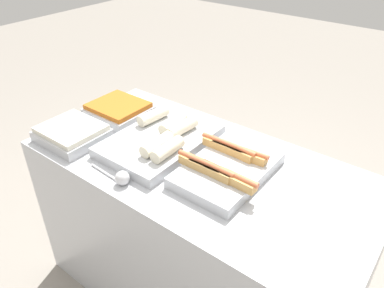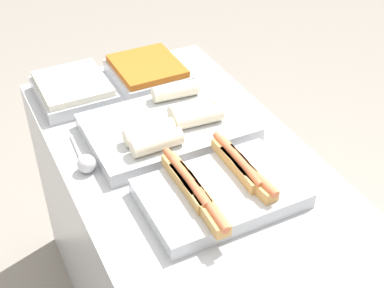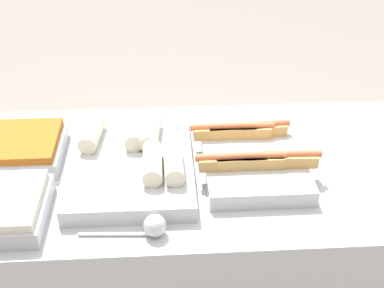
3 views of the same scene
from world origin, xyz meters
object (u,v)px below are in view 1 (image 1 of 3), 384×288
(tray_hotdogs, at_px, (226,167))
(tray_wraps, at_px, (162,139))
(tray_side_front, at_px, (72,133))
(tray_side_back, at_px, (119,110))
(serving_spoon_near, at_px, (121,178))

(tray_hotdogs, height_order, tray_wraps, tray_wraps)
(tray_hotdogs, xyz_separation_m, tray_side_front, (-0.73, -0.22, -0.00))
(tray_side_back, bearing_deg, tray_side_front, -90.00)
(tray_side_back, bearing_deg, serving_spoon_near, -42.18)
(tray_hotdogs, xyz_separation_m, tray_side_back, (-0.73, 0.08, -0.00))
(tray_side_front, relative_size, tray_side_back, 1.00)
(tray_side_front, height_order, serving_spoon_near, tray_side_front)
(tray_side_back, xyz_separation_m, serving_spoon_near, (0.43, -0.39, -0.01))
(tray_wraps, bearing_deg, tray_side_back, 168.44)
(tray_side_front, distance_m, tray_side_back, 0.30)
(tray_hotdogs, bearing_deg, tray_side_front, -163.32)
(tray_wraps, bearing_deg, tray_side_front, -149.10)
(tray_hotdogs, xyz_separation_m, serving_spoon_near, (-0.30, -0.31, -0.01))
(tray_hotdogs, bearing_deg, serving_spoon_near, -134.59)
(tray_wraps, xyz_separation_m, tray_side_back, (-0.37, 0.08, -0.00))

